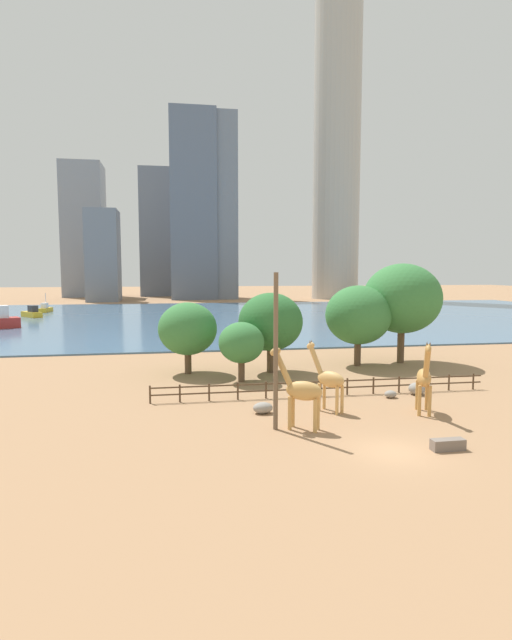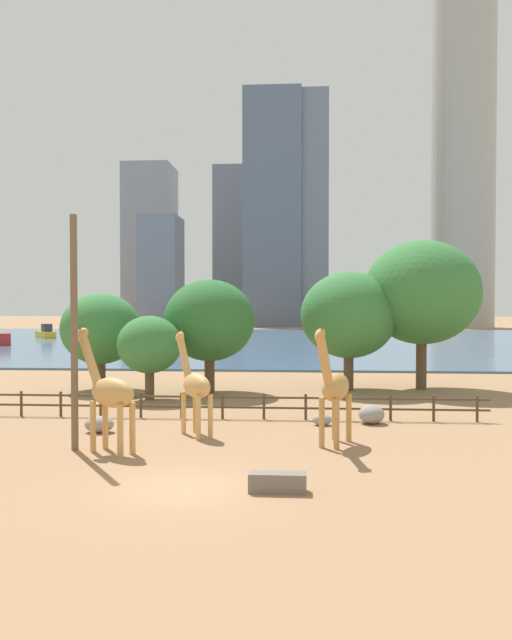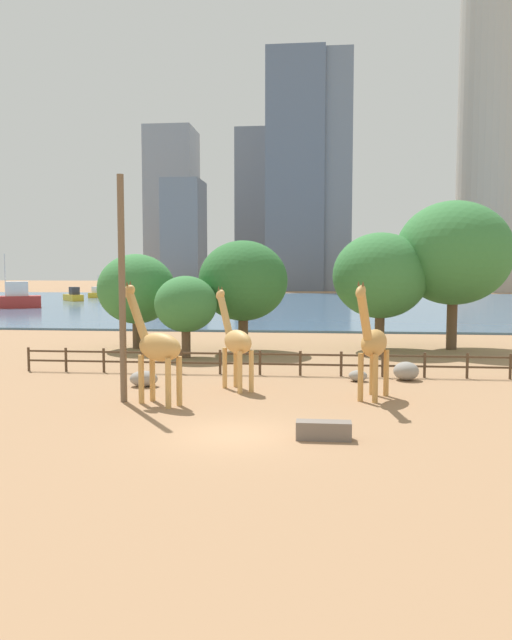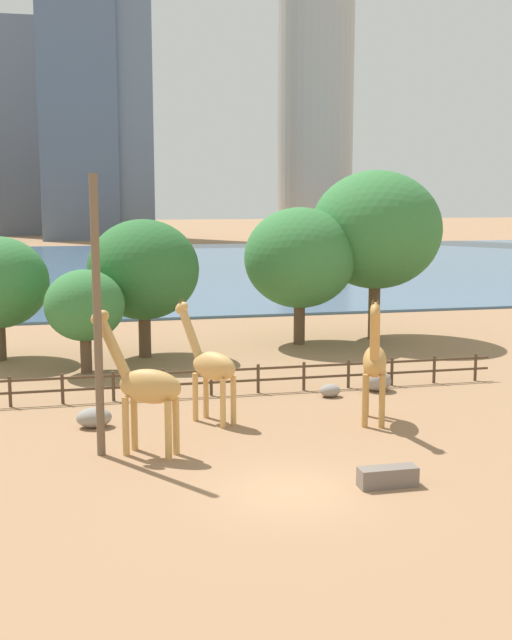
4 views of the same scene
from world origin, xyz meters
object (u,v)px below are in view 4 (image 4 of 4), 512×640
object	(u,v)px
boulder_small	(377,381)
tree_right_tall	(143,270)
feeding_trough	(388,477)
tree_right_small	(376,230)
giraffe_companion	(375,362)
giraffe_young	(145,386)
giraffe_tall	(211,365)
utility_pole	(97,318)
tree_left_large	(85,306)
tree_left_small	(300,258)
boulder_near_fence	(330,391)
boulder_by_pole	(94,418)

from	to	relation	value
boulder_small	tree_right_tall	xyz separation A→B (m)	(-9.48, 10.08, 4.30)
feeding_trough	tree_right_small	bearing A→B (deg)	69.65
giraffe_companion	giraffe_young	xyz separation A→B (m)	(-8.90, -1.81, -0.02)
giraffe_tall	utility_pole	bearing A→B (deg)	90.02
boulder_small	tree_left_large	distance (m)	14.65
tree_right_tall	tree_left_small	xyz separation A→B (m)	(9.25, 1.81, 0.34)
boulder_near_fence	tree_right_tall	size ratio (longest dim) A/B	0.12
giraffe_young	feeding_trough	xyz separation A→B (m)	(6.82, -4.72, -2.09)
giraffe_companion	boulder_by_pole	world-z (taller)	giraffe_companion
boulder_by_pole	tree_right_tall	bearing A→B (deg)	76.56
giraffe_tall	tree_left_large	bearing A→B (deg)	-11.86
boulder_near_fence	tree_right_small	bearing A→B (deg)	61.56
giraffe_companion	boulder_near_fence	size ratio (longest dim) A/B	5.56
boulder_near_fence	tree_left_small	size ratio (longest dim) A/B	0.11
giraffe_tall	boulder_near_fence	distance (m)	6.63
boulder_small	tree_right_small	size ratio (longest dim) A/B	0.12
giraffe_companion	utility_pole	bearing A→B (deg)	-59.29
giraffe_companion	giraffe_young	bearing A→B (deg)	-56.26
giraffe_young	tree_right_small	bearing A→B (deg)	-97.83
giraffe_tall	tree_right_tall	distance (m)	13.65
boulder_by_pole	boulder_small	bearing A→B (deg)	13.39
giraffe_companion	tree_right_tall	world-z (taller)	tree_right_tall
boulder_small	tree_right_small	distance (m)	14.93
tree_right_tall	feeding_trough	bearing A→B (deg)	-76.10
giraffe_young	boulder_near_fence	distance (m)	10.73
tree_left_small	tree_left_large	bearing A→B (deg)	-157.57
giraffe_young	tree_right_tall	world-z (taller)	tree_right_tall
giraffe_tall	giraffe_young	bearing A→B (deg)	104.27
giraffe_tall	tree_right_small	size ratio (longest dim) A/B	0.46
giraffe_young	boulder_by_pole	xyz separation A→B (m)	(-1.62, 3.68, -2.02)
utility_pole	boulder_by_pole	xyz separation A→B (m)	(-0.14, 3.42, -4.33)
boulder_near_fence	boulder_by_pole	world-z (taller)	boulder_by_pole
tree_left_large	tree_left_small	bearing A→B (deg)	22.43
boulder_near_fence	tree_left_large	xyz separation A→B (m)	(-10.26, 7.33, 3.08)
boulder_near_fence	boulder_small	world-z (taller)	boulder_small
feeding_trough	boulder_near_fence	bearing A→B (deg)	80.84
boulder_near_fence	boulder_small	xyz separation A→B (m)	(2.42, 0.58, 0.19)
giraffe_companion	boulder_near_fence	world-z (taller)	giraffe_companion
giraffe_young	boulder_near_fence	size ratio (longest dim) A/B	5.53
tree_left_small	boulder_small	bearing A→B (deg)	-88.91
utility_pole	tree_right_small	xyz separation A→B (m)	(17.26, 19.14, 1.94)
utility_pole	tree_left_large	bearing A→B (deg)	90.92
giraffe_companion	boulder_by_pole	distance (m)	10.89
boulder_by_pole	feeding_trough	world-z (taller)	boulder_by_pole
giraffe_tall	tree_left_small	distance (m)	17.34
boulder_near_fence	tree_right_small	distance (m)	16.41
boulder_by_pole	tree_right_small	xyz separation A→B (m)	(17.39, 15.72, 6.27)
boulder_by_pole	giraffe_companion	bearing A→B (deg)	-10.08
giraffe_tall	tree_right_tall	size ratio (longest dim) A/B	0.64
boulder_near_fence	feeding_trough	world-z (taller)	feeding_trough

